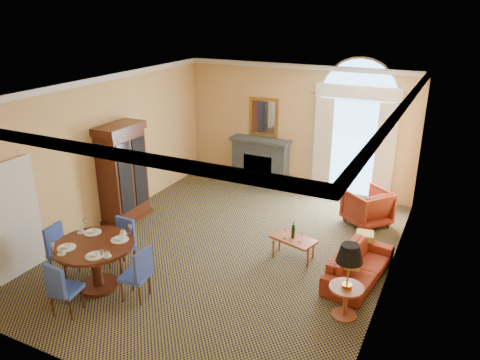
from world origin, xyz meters
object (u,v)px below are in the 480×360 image
at_px(dining_table, 95,256).
at_px(armoire, 123,175).
at_px(sofa, 359,266).
at_px(side_table, 348,271).
at_px(coffee_table, 294,239).
at_px(armchair, 367,207).

bearing_deg(dining_table, armoire, 119.08).
bearing_deg(sofa, side_table, -169.56).
relative_size(dining_table, side_table, 1.09).
bearing_deg(armoire, dining_table, -60.92).
bearing_deg(coffee_table, sofa, 7.69).
bearing_deg(sofa, coffee_table, 90.19).
bearing_deg(coffee_table, side_table, -29.23).
bearing_deg(armchair, armoire, -27.72).
bearing_deg(armoire, armchair, 23.77).
bearing_deg(coffee_table, dining_table, -122.22).
distance_m(armoire, sofa, 5.33).
bearing_deg(side_table, coffee_table, 135.33).
relative_size(armchair, side_table, 0.71).
height_order(dining_table, coffee_table, dining_table).
xyz_separation_m(armchair, side_table, (0.41, -3.45, 0.41)).
height_order(sofa, armchair, armchair).
xyz_separation_m(sofa, side_table, (0.05, -1.15, 0.55)).
relative_size(armoire, sofa, 1.23).
relative_size(sofa, armchair, 2.04).
bearing_deg(coffee_table, armchair, 81.70).
relative_size(sofa, coffee_table, 1.95).
relative_size(armoire, coffee_table, 2.40).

